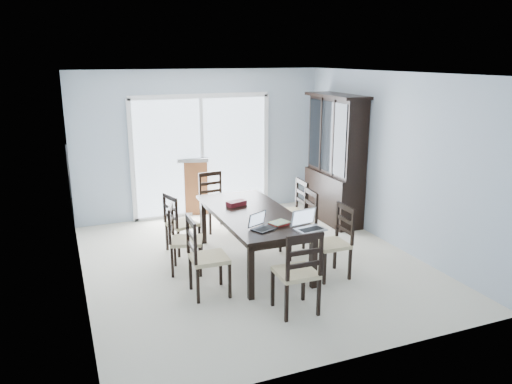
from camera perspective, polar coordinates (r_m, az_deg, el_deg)
floor at (r=7.09m, az=-0.37°, el=-8.08°), size 5.00×5.00×0.00m
ceiling at (r=6.51m, az=-0.41°, el=13.42°), size 5.00×5.00×0.00m
back_wall at (r=9.01m, az=-6.27°, el=5.53°), size 4.50×0.02×2.60m
wall_left at (r=6.24m, az=-19.98°, el=0.33°), size 0.02×5.00×2.60m
wall_right at (r=7.78m, az=15.25°, el=3.53°), size 0.02×5.00×2.60m
balcony at (r=10.26m, az=-7.58°, el=-1.06°), size 4.50×2.00×0.10m
railing at (r=11.06m, az=-9.00°, el=3.29°), size 4.50×0.06×1.10m
dining_table at (r=6.85m, az=-0.38°, el=-2.91°), size 1.00×2.20×0.75m
china_hutch at (r=8.71m, az=9.03°, el=3.56°), size 0.50×1.38×2.20m
sliding_door at (r=9.03m, az=-6.19°, el=4.17°), size 2.52×0.05×2.18m
chair_left_near at (r=5.99m, az=-6.32°, el=-6.41°), size 0.46×0.44×1.14m
chair_left_mid at (r=6.69m, az=-8.75°, el=-4.49°), size 0.52×0.51×1.08m
chair_left_far at (r=7.36m, az=-9.03°, el=-2.86°), size 0.49×0.48×1.03m
chair_right_near at (r=6.58m, az=9.28°, el=-4.70°), size 0.43×0.42×1.10m
chair_right_mid at (r=7.22m, az=5.48°, el=-2.74°), size 0.45×0.44×1.11m
chair_right_far at (r=7.78m, az=4.50°, el=-1.38°), size 0.45×0.44×1.11m
chair_end_near at (r=5.53m, az=5.03°, el=-8.22°), size 0.44×0.46×1.15m
chair_end_far at (r=8.34m, az=-4.94°, el=-0.32°), size 0.46×0.47×1.09m
laptop_dark at (r=6.14m, az=0.94°, el=-3.87°), size 0.35×0.31×0.20m
laptop_silver at (r=6.14m, az=6.23°, el=-3.86°), size 0.39×0.30×0.24m
book_stack at (r=6.31m, az=2.63°, el=-3.60°), size 0.28×0.25×0.04m
cell_phone at (r=6.09m, az=1.49°, el=-4.44°), size 0.12×0.07×0.01m
game_box at (r=7.10m, az=-2.26°, el=-1.31°), size 0.30×0.21×0.07m
hot_tub at (r=9.93m, az=-11.43°, el=1.66°), size 2.40×2.24×1.05m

